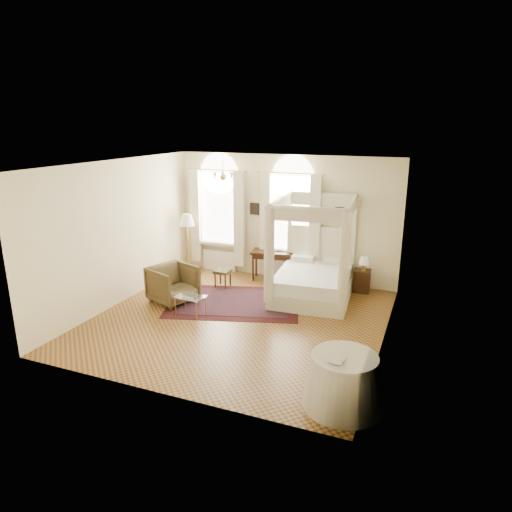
{
  "coord_description": "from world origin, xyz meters",
  "views": [
    {
      "loc": [
        3.73,
        -8.24,
        4.09
      ],
      "look_at": [
        0.23,
        0.4,
        1.34
      ],
      "focal_mm": 32.0,
      "sensor_mm": 36.0,
      "label": 1
    }
  ],
  "objects": [
    {
      "name": "chandelier",
      "position": [
        -0.9,
        1.2,
        2.91
      ],
      "size": [
        0.51,
        0.45,
        0.5
      ],
      "color": "#B68B3C",
      "rests_on": "room_walls"
    },
    {
      "name": "nightstand_lamp",
      "position": [
        2.18,
        2.64,
        0.81
      ],
      "size": [
        0.25,
        0.25,
        0.36
      ],
      "color": "#B68B3C",
      "rests_on": "nightstand"
    },
    {
      "name": "side_table",
      "position": [
        2.7,
        -2.24,
        0.4
      ],
      "size": [
        1.21,
        1.21,
        0.82
      ],
      "color": "silver",
      "rests_on": "ground"
    },
    {
      "name": "ground",
      "position": [
        0.0,
        0.0,
        0.0
      ],
      "size": [
        6.0,
        6.0,
        0.0
      ],
      "primitive_type": "plane",
      "color": "olive",
      "rests_on": "ground"
    },
    {
      "name": "armchair",
      "position": [
        -1.85,
        0.35,
        0.44
      ],
      "size": [
        1.23,
        1.21,
        0.88
      ],
      "primitive_type": "imported",
      "rotation": [
        0.0,
        0.0,
        1.22
      ],
      "color": "#4D3C21",
      "rests_on": "ground"
    },
    {
      "name": "canopy_bed",
      "position": [
        1.13,
        1.81,
        0.55
      ],
      "size": [
        2.01,
        2.38,
        2.41
      ],
      "color": "beige",
      "rests_on": "ground"
    },
    {
      "name": "wall_pictures",
      "position": [
        0.09,
        2.97,
        1.89
      ],
      "size": [
        2.54,
        0.03,
        0.39
      ],
      "color": "black",
      "rests_on": "room_walls"
    },
    {
      "name": "window_right",
      "position": [
        0.2,
        2.87,
        1.49
      ],
      "size": [
        1.62,
        0.27,
        3.29
      ],
      "color": "white",
      "rests_on": "room_walls"
    },
    {
      "name": "laptop",
      "position": [
        -0.17,
        2.76,
        0.82
      ],
      "size": [
        0.4,
        0.32,
        0.03
      ],
      "primitive_type": "imported",
      "rotation": [
        0.0,
        0.0,
        3.44
      ],
      "color": "black",
      "rests_on": "writing_desk"
    },
    {
      "name": "room_walls",
      "position": [
        0.0,
        0.0,
        1.98
      ],
      "size": [
        6.0,
        6.0,
        6.0
      ],
      "color": "#FEECC1",
      "rests_on": "ground"
    },
    {
      "name": "writing_desk",
      "position": [
        -0.24,
        2.7,
        0.69
      ],
      "size": [
        1.15,
        0.74,
        0.8
      ],
      "color": "#311D0D",
      "rests_on": "ground"
    },
    {
      "name": "book",
      "position": [
        2.53,
        -2.42,
        0.84
      ],
      "size": [
        0.24,
        0.3,
        0.03
      ],
      "primitive_type": "imported",
      "rotation": [
        0.0,
        0.0,
        -0.16
      ],
      "color": "black",
      "rests_on": "side_table"
    },
    {
      "name": "stool",
      "position": [
        -1.24,
        1.74,
        0.37
      ],
      "size": [
        0.39,
        0.39,
        0.44
      ],
      "color": "#43371D",
      "rests_on": "ground"
    },
    {
      "name": "oriental_rug",
      "position": [
        -0.51,
        0.85,
        0.01
      ],
      "size": [
        3.52,
        2.95,
        0.01
      ],
      "color": "#3B0E0F",
      "rests_on": "ground"
    },
    {
      "name": "coffee_table",
      "position": [
        -1.08,
        -0.18,
        0.39
      ],
      "size": [
        0.68,
        0.5,
        0.44
      ],
      "color": "white",
      "rests_on": "ground"
    },
    {
      "name": "window_left",
      "position": [
        -1.9,
        2.87,
        1.49
      ],
      "size": [
        1.62,
        0.27,
        3.29
      ],
      "color": "white",
      "rests_on": "room_walls"
    },
    {
      "name": "nightstand",
      "position": [
        2.15,
        2.7,
        0.29
      ],
      "size": [
        0.43,
        0.39,
        0.57
      ],
      "primitive_type": "cube",
      "rotation": [
        0.0,
        0.0,
        0.08
      ],
      "color": "#311D0D",
      "rests_on": "ground"
    },
    {
      "name": "floor_lamp",
      "position": [
        -2.63,
        2.41,
        1.43
      ],
      "size": [
        0.43,
        0.43,
        1.67
      ],
      "color": "#B68B3C",
      "rests_on": "ground"
    }
  ]
}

